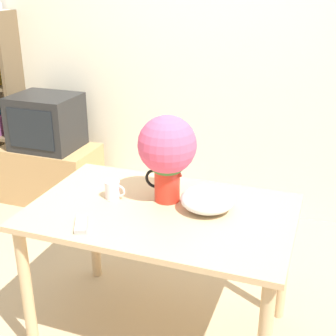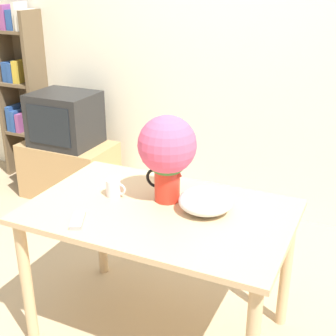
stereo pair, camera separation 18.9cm
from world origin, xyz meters
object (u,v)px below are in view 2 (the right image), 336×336
(white_bowl, at_px, (206,201))
(tv_set, at_px, (65,119))
(flower_vase, at_px, (167,151))
(coffee_mug, at_px, (114,188))

(white_bowl, xyz_separation_m, tv_set, (-1.71, 1.16, -0.11))
(flower_vase, xyz_separation_m, tv_set, (-1.49, 1.13, -0.32))
(flower_vase, bearing_deg, white_bowl, -8.68)
(flower_vase, distance_m, tv_set, 1.90)
(flower_vase, relative_size, tv_set, 0.85)
(flower_vase, distance_m, coffee_mug, 0.36)
(flower_vase, bearing_deg, coffee_mug, -164.05)
(coffee_mug, bearing_deg, flower_vase, 15.95)
(flower_vase, relative_size, coffee_mug, 4.04)
(white_bowl, distance_m, tv_set, 2.07)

